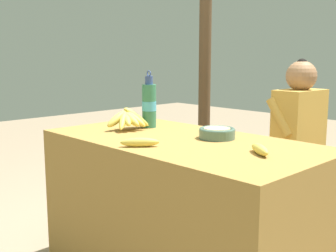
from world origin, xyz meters
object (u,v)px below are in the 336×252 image
object	(u,v)px
water_bottle	(149,105)
banana_bunch_ripe	(129,118)
loose_banana_side	(260,149)
seated_vendor	(292,132)
wooden_bench	(320,179)
support_post_near	(205,43)
serving_bowl	(217,132)
loose_banana_front	(140,142)

from	to	relation	value
water_bottle	banana_bunch_ripe	bearing A→B (deg)	-95.75
water_bottle	loose_banana_side	world-z (taller)	water_bottle
loose_banana_side	seated_vendor	distance (m)	1.14
loose_banana_side	seated_vendor	world-z (taller)	seated_vendor
wooden_bench	support_post_near	distance (m)	1.56
serving_bowl	loose_banana_side	xyz separation A→B (m)	(0.33, -0.13, -0.01)
loose_banana_front	seated_vendor	size ratio (longest dim) A/B	0.14
water_bottle	support_post_near	size ratio (longest dim) A/B	0.13
support_post_near	banana_bunch_ripe	bearing A→B (deg)	-63.99
loose_banana_front	seated_vendor	bearing A→B (deg)	90.19
banana_bunch_ripe	seated_vendor	world-z (taller)	seated_vendor
water_bottle	support_post_near	distance (m)	1.48
water_bottle	support_post_near	xyz separation A→B (m)	(-0.69, 1.25, 0.38)
water_bottle	seated_vendor	xyz separation A→B (m)	(0.36, 0.93, -0.23)
serving_bowl	wooden_bench	distance (m)	1.03
serving_bowl	banana_bunch_ripe	bearing A→B (deg)	-162.06
banana_bunch_ripe	loose_banana_front	distance (m)	0.45
wooden_bench	seated_vendor	distance (m)	0.34
serving_bowl	seated_vendor	bearing A→B (deg)	97.10
water_bottle	seated_vendor	size ratio (longest dim) A/B	0.28
serving_bowl	loose_banana_side	bearing A→B (deg)	-20.92
serving_bowl	loose_banana_front	world-z (taller)	serving_bowl
loose_banana_side	loose_banana_front	bearing A→B (deg)	-149.25
seated_vendor	support_post_near	size ratio (longest dim) A/B	0.45
loose_banana_front	loose_banana_side	xyz separation A→B (m)	(0.44, 0.26, 0.00)
serving_bowl	support_post_near	size ratio (longest dim) A/B	0.07
banana_bunch_ripe	seated_vendor	bearing A→B (deg)	70.82
serving_bowl	loose_banana_side	world-z (taller)	serving_bowl
loose_banana_front	banana_bunch_ripe	bearing A→B (deg)	148.04
loose_banana_front	wooden_bench	size ratio (longest dim) A/B	0.08
loose_banana_side	serving_bowl	bearing A→B (deg)	159.08
wooden_bench	support_post_near	size ratio (longest dim) A/B	0.75
water_bottle	loose_banana_side	bearing A→B (deg)	-7.51
serving_bowl	loose_banana_front	size ratio (longest dim) A/B	1.11
serving_bowl	seated_vendor	size ratio (longest dim) A/B	0.15
loose_banana_front	support_post_near	size ratio (longest dim) A/B	0.06
banana_bunch_ripe	loose_banana_front	bearing A→B (deg)	-31.96
loose_banana_side	wooden_bench	size ratio (longest dim) A/B	0.08
loose_banana_side	support_post_near	distance (m)	2.08
water_bottle	loose_banana_side	xyz separation A→B (m)	(0.81, -0.11, -0.11)
serving_bowl	water_bottle	xyz separation A→B (m)	(-0.47, -0.02, 0.10)
wooden_bench	banana_bunch_ripe	bearing A→B (deg)	-117.19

